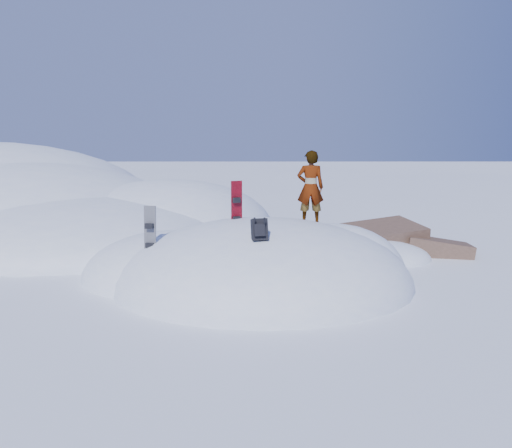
{
  "coord_description": "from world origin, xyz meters",
  "views": [
    {
      "loc": [
        -0.19,
        -11.35,
        3.37
      ],
      "look_at": [
        -0.15,
        0.3,
        1.35
      ],
      "focal_mm": 35.0,
      "sensor_mm": 36.0,
      "label": 1
    }
  ],
  "objects_px": {
    "snowboard_red": "(237,212)",
    "person": "(310,187)",
    "backpack": "(259,230)",
    "snowboard_dark": "(150,238)"
  },
  "relations": [
    {
      "from": "snowboard_dark",
      "to": "backpack",
      "type": "relative_size",
      "value": 2.74
    },
    {
      "from": "snowboard_dark",
      "to": "snowboard_red",
      "type": "bearing_deg",
      "value": 37.18
    },
    {
      "from": "snowboard_red",
      "to": "backpack",
      "type": "height_order",
      "value": "snowboard_red"
    },
    {
      "from": "snowboard_red",
      "to": "backpack",
      "type": "distance_m",
      "value": 1.88
    },
    {
      "from": "snowboard_dark",
      "to": "person",
      "type": "height_order",
      "value": "person"
    },
    {
      "from": "snowboard_red",
      "to": "snowboard_dark",
      "type": "relative_size",
      "value": 1.04
    },
    {
      "from": "backpack",
      "to": "person",
      "type": "bearing_deg",
      "value": 48.23
    },
    {
      "from": "backpack",
      "to": "person",
      "type": "xyz_separation_m",
      "value": [
        1.26,
        2.11,
        0.66
      ]
    },
    {
      "from": "snowboard_red",
      "to": "person",
      "type": "height_order",
      "value": "person"
    },
    {
      "from": "snowboard_red",
      "to": "backpack",
      "type": "relative_size",
      "value": 2.84
    }
  ]
}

